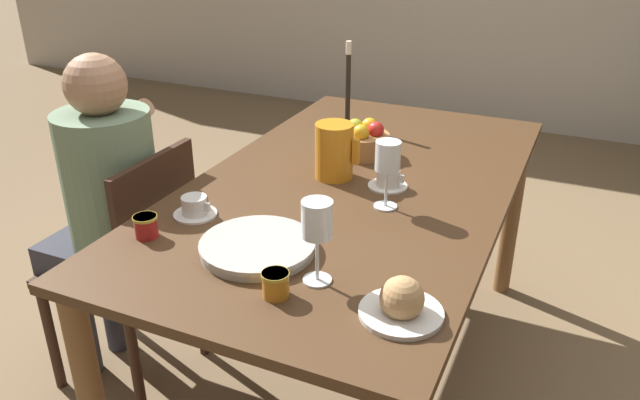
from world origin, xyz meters
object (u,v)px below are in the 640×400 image
serving_tray (258,247)px  jam_jar_amber (146,225)px  teacup_near_person (195,208)px  teacup_across (388,180)px  wine_glass_water (388,159)px  candlestick_tall (348,93)px  fruit_bowl (364,141)px  red_pitcher (334,150)px  wine_glass_juice (317,224)px  bread_plate (402,303)px  chair_person_side (135,263)px  jam_jar_red (276,283)px  person_seated (106,198)px

serving_tray → jam_jar_amber: size_ratio=4.59×
serving_tray → jam_jar_amber: 0.32m
jam_jar_amber → teacup_near_person: bearing=74.0°
teacup_near_person → teacup_across: bearing=43.4°
wine_glass_water → candlestick_tall: 0.75m
fruit_bowl → wine_glass_water: bearing=-60.6°
red_pitcher → wine_glass_juice: wine_glass_juice is taller
red_pitcher → teacup_across: (0.19, -0.00, -0.07)m
teacup_across → jam_jar_amber: (-0.48, -0.57, 0.01)m
red_pitcher → serving_tray: 0.53m
teacup_near_person → teacup_across: 0.60m
wine_glass_juice → serving_tray: (-0.19, 0.06, -0.14)m
wine_glass_water → jam_jar_amber: 0.69m
fruit_bowl → teacup_across: bearing=-53.8°
bread_plate → chair_person_side: bearing=163.2°
serving_tray → jam_jar_red: 0.21m
bread_plate → teacup_across: bearing=111.2°
person_seated → serving_tray: size_ratio=3.98×
jam_jar_amber → fruit_bowl: bearing=68.5°
jam_jar_amber → person_seated: bearing=146.2°
serving_tray → bread_plate: size_ratio=1.60×
teacup_near_person → candlestick_tall: size_ratio=0.37×
chair_person_side → teacup_across: chair_person_side is taller
serving_tray → bread_plate: bread_plate is taller
red_pitcher → serving_tray: (0.01, -0.52, -0.08)m
teacup_across → wine_glass_juice: bearing=-87.8°
bread_plate → candlestick_tall: 1.28m
wine_glass_water → serving_tray: (-0.21, -0.38, -0.14)m
wine_glass_water → jam_jar_amber: wine_glass_water is taller
person_seated → wine_glass_juice: size_ratio=5.69×
bread_plate → jam_jar_amber: 0.73m
wine_glass_water → jam_jar_amber: size_ratio=3.14×
candlestick_tall → wine_glass_water: bearing=-59.3°
teacup_across → candlestick_tall: 0.62m
chair_person_side → teacup_across: bearing=-67.8°
jam_jar_red → red_pitcher: bearing=102.3°
jam_jar_red → serving_tray: bearing=131.1°
teacup_across → serving_tray: 0.55m
jam_jar_red → jam_jar_amber: bearing=167.0°
chair_person_side → wine_glass_water: 0.95m
person_seated → candlestick_tall: (0.52, 0.82, 0.20)m
wine_glass_water → wine_glass_juice: wine_glass_juice is taller
wine_glass_water → fruit_bowl: 0.43m
wine_glass_juice → serving_tray: bearing=163.0°
wine_glass_water → serving_tray: bearing=-119.0°
wine_glass_water → chair_person_side: bearing=-167.5°
person_seated → wine_glass_water: (0.91, 0.18, 0.23)m
person_seated → wine_glass_water: person_seated is taller
chair_person_side → bread_plate: 1.12m
wine_glass_water → fruit_bowl: bearing=119.4°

